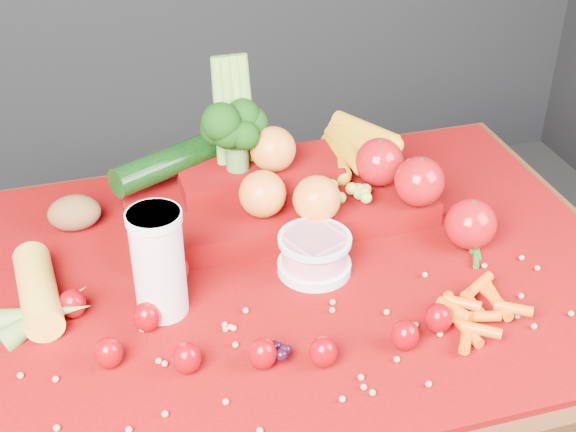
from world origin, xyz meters
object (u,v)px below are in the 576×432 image
object	(u,v)px
milk_glass	(158,260)
produce_mound	(295,185)
yogurt_bowl	(315,253)
table	(291,320)

from	to	relation	value
milk_glass	produce_mound	xyz separation A→B (m)	(0.26, 0.19, -0.03)
milk_glass	yogurt_bowl	distance (m)	0.25
produce_mound	yogurt_bowl	bearing A→B (deg)	-95.84
milk_glass	yogurt_bowl	xyz separation A→B (m)	(0.25, 0.03, -0.06)
table	yogurt_bowl	world-z (taller)	yogurt_bowl
table	produce_mound	size ratio (longest dim) A/B	1.83
milk_glass	yogurt_bowl	world-z (taller)	milk_glass
table	milk_glass	xyz separation A→B (m)	(-0.21, -0.04, 0.20)
milk_glass	produce_mound	distance (m)	0.33
yogurt_bowl	table	bearing A→B (deg)	156.38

